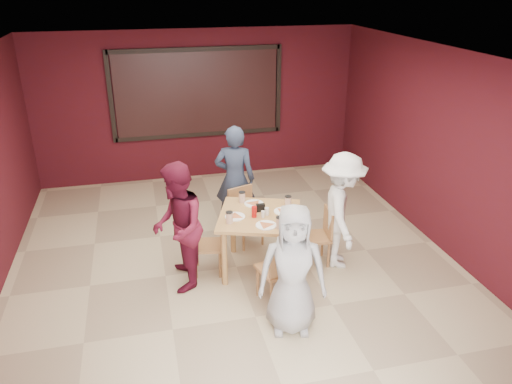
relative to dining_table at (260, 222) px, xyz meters
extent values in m
plane|color=tan|center=(-0.30, 0.11, -0.71)|extent=(7.00, 7.00, 0.00)
cube|color=black|center=(-0.30, 3.56, 0.94)|extent=(3.00, 0.02, 1.50)
cube|color=#AF8647|center=(0.00, 0.00, 0.08)|extent=(1.31, 1.31, 0.04)
cylinder|color=#AF8647|center=(-0.26, 0.52, -0.33)|extent=(0.08, 0.08, 0.77)
cylinder|color=#AF8647|center=(0.52, 0.26, -0.33)|extent=(0.08, 0.08, 0.77)
cylinder|color=#AF8647|center=(-0.52, -0.26, -0.33)|extent=(0.08, 0.08, 0.77)
cylinder|color=#AF8647|center=(0.26, -0.52, -0.33)|extent=(0.08, 0.08, 0.77)
cylinder|color=white|center=(0.00, -0.33, 0.11)|extent=(0.26, 0.26, 0.01)
cone|color=gold|center=(0.00, -0.33, 0.13)|extent=(0.24, 0.24, 0.02)
cylinder|color=beige|center=(0.14, -0.43, 0.17)|extent=(0.09, 0.09, 0.14)
cylinder|color=black|center=(0.14, -0.43, 0.25)|extent=(0.09, 0.09, 0.01)
cylinder|color=white|center=(0.00, 0.33, 0.11)|extent=(0.26, 0.26, 0.01)
cone|color=gold|center=(0.00, 0.33, 0.13)|extent=(0.24, 0.24, 0.02)
cylinder|color=beige|center=(-0.14, 0.43, 0.17)|extent=(0.09, 0.09, 0.14)
cylinder|color=black|center=(-0.14, 0.43, 0.25)|extent=(0.09, 0.09, 0.01)
cylinder|color=white|center=(-0.33, 0.00, 0.11)|extent=(0.26, 0.26, 0.01)
cone|color=gold|center=(-0.33, 0.00, 0.13)|extent=(0.24, 0.24, 0.02)
cylinder|color=beige|center=(-0.43, -0.14, 0.17)|extent=(0.09, 0.09, 0.14)
cylinder|color=black|center=(-0.43, -0.14, 0.25)|extent=(0.09, 0.09, 0.01)
cylinder|color=white|center=(0.33, 0.00, 0.11)|extent=(0.26, 0.26, 0.01)
cone|color=gold|center=(0.33, 0.00, 0.13)|extent=(0.24, 0.24, 0.02)
cylinder|color=beige|center=(0.43, 0.14, 0.17)|extent=(0.09, 0.09, 0.14)
cylinder|color=black|center=(0.43, 0.14, 0.25)|extent=(0.09, 0.09, 0.01)
cylinder|color=silver|center=(0.09, -0.03, 0.15)|extent=(0.06, 0.06, 0.10)
cylinder|color=silver|center=(0.02, -0.09, 0.15)|extent=(0.05, 0.05, 0.08)
cylinder|color=#A50D0B|center=(-0.09, -0.05, 0.18)|extent=(0.07, 0.07, 0.15)
cube|color=black|center=(0.03, 0.09, 0.16)|extent=(0.12, 0.06, 0.10)
cube|color=#A96D41|center=(0.03, -0.73, -0.29)|extent=(0.50, 0.50, 0.04)
cylinder|color=#A96D41|center=(0.15, -0.52, -0.51)|extent=(0.04, 0.04, 0.40)
cylinder|color=#A96D41|center=(-0.17, -0.61, -0.51)|extent=(0.04, 0.04, 0.40)
cylinder|color=#A96D41|center=(0.24, -0.84, -0.51)|extent=(0.04, 0.04, 0.40)
cylinder|color=#A96D41|center=(-0.09, -0.93, -0.51)|extent=(0.04, 0.04, 0.40)
cube|color=#A96D41|center=(0.08, -0.91, -0.05)|extent=(0.41, 0.14, 0.39)
cube|color=#A96D41|center=(-0.01, 0.71, -0.29)|extent=(0.52, 0.52, 0.04)
cylinder|color=#A96D41|center=(-0.11, 0.50, -0.51)|extent=(0.03, 0.03, 0.40)
cylinder|color=#A96D41|center=(0.20, 0.62, -0.51)|extent=(0.03, 0.03, 0.40)
cylinder|color=#A96D41|center=(-0.22, 0.81, -0.51)|extent=(0.03, 0.03, 0.40)
cylinder|color=#A96D41|center=(0.09, 0.93, -0.51)|extent=(0.03, 0.03, 0.40)
cube|color=#A96D41|center=(-0.07, 0.89, -0.06)|extent=(0.39, 0.17, 0.39)
cube|color=#A96D41|center=(-0.68, 0.09, -0.32)|extent=(0.45, 0.45, 0.04)
cylinder|color=#A96D41|center=(-0.56, -0.09, -0.52)|extent=(0.03, 0.03, 0.38)
cylinder|color=#A96D41|center=(-0.50, 0.21, -0.52)|extent=(0.03, 0.03, 0.38)
cylinder|color=#A96D41|center=(-0.86, -0.04, -0.52)|extent=(0.03, 0.03, 0.38)
cylinder|color=#A96D41|center=(-0.81, 0.27, -0.52)|extent=(0.03, 0.03, 0.38)
cube|color=#A96D41|center=(-0.85, 0.12, -0.10)|extent=(0.10, 0.39, 0.37)
cube|color=#A96D41|center=(0.77, -0.03, -0.32)|extent=(0.42, 0.42, 0.04)
cylinder|color=#A96D41|center=(0.63, 0.14, -0.52)|extent=(0.03, 0.03, 0.38)
cylinder|color=#A96D41|center=(0.60, -0.17, -0.52)|extent=(0.03, 0.03, 0.38)
cylinder|color=#A96D41|center=(0.94, 0.11, -0.52)|extent=(0.03, 0.03, 0.38)
cylinder|color=#A96D41|center=(0.91, -0.20, -0.52)|extent=(0.03, 0.03, 0.38)
cube|color=#A96D41|center=(0.95, -0.04, -0.10)|extent=(0.07, 0.39, 0.37)
imported|color=#A8A8A8|center=(0.04, -1.28, 0.05)|extent=(0.83, 0.64, 1.51)
imported|color=#2D3750|center=(-0.08, 1.22, 0.12)|extent=(0.70, 0.57, 1.67)
imported|color=maroon|center=(-1.07, -0.13, 0.11)|extent=(0.69, 0.85, 1.65)
imported|color=white|center=(1.09, -0.12, 0.09)|extent=(0.83, 1.15, 1.60)
camera|label=1|loc=(-1.41, -5.63, 2.96)|focal=35.00mm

